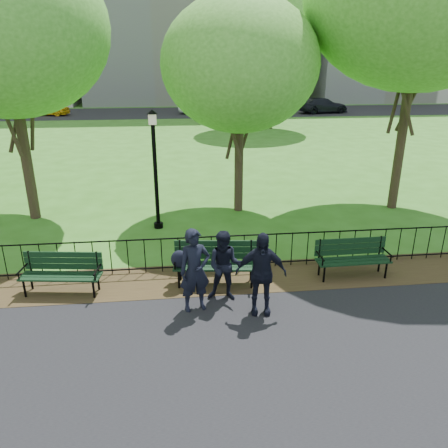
{
  "coord_description": "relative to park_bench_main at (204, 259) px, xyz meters",
  "views": [
    {
      "loc": [
        -0.57,
        -7.62,
        4.9
      ],
      "look_at": [
        0.45,
        1.5,
        1.39
      ],
      "focal_mm": 35.0,
      "sensor_mm": 36.0,
      "label": 1
    }
  ],
  "objects": [
    {
      "name": "ground",
      "position": [
        0.03,
        -1.31,
        -0.64
      ],
      "size": [
        120.0,
        120.0,
        0.0
      ],
      "primitive_type": "plane",
      "color": "#33691B"
    },
    {
      "name": "sedan_dark",
      "position": [
        13.34,
        31.76,
        0.06
      ],
      "size": [
        4.98,
        2.67,
        1.37
      ],
      "primitive_type": "imported",
      "rotation": [
        0.0,
        0.0,
        1.74
      ],
      "color": "black",
      "rests_on": "far_street"
    },
    {
      "name": "tree_far_e",
      "position": [
        6.47,
        23.02,
        6.44
      ],
      "size": [
        7.32,
        7.32,
        10.2
      ],
      "color": "#2D2116",
      "rests_on": "ground"
    },
    {
      "name": "tree_near_e",
      "position": [
        1.53,
        5.09,
        4.05
      ],
      "size": [
        4.85,
        4.85,
        6.76
      ],
      "color": "#2D2116",
      "rests_on": "ground"
    },
    {
      "name": "tree_near_w",
      "position": [
        -5.17,
        5.07,
        5.02
      ],
      "size": [
        5.85,
        5.85,
        8.16
      ],
      "color": "#2D2116",
      "rests_on": "ground"
    },
    {
      "name": "sedan_silver",
      "position": [
        2.18,
        32.37,
        0.11
      ],
      "size": [
        4.61,
        1.89,
        1.49
      ],
      "primitive_type": "imported",
      "rotation": [
        0.0,
        0.0,
        1.5
      ],
      "color": "#B8BAC1",
      "rests_on": "far_street"
    },
    {
      "name": "lamppost",
      "position": [
        -1.14,
        3.72,
        1.28
      ],
      "size": [
        0.32,
        0.32,
        3.54
      ],
      "color": "black",
      "rests_on": "ground"
    },
    {
      "name": "person_left",
      "position": [
        -0.25,
        -1.06,
        0.25
      ],
      "size": [
        0.72,
        0.56,
        1.76
      ],
      "primitive_type": "imported",
      "rotation": [
        0.0,
        0.0,
        0.24
      ],
      "color": "black",
      "rests_on": "asphalt_path"
    },
    {
      "name": "park_bench_left_a",
      "position": [
        -3.12,
        -0.01,
        -0.08
      ],
      "size": [
        1.79,
        0.76,
        0.99
      ],
      "rotation": [
        0.0,
        0.0,
        -0.13
      ],
      "color": "black",
      "rests_on": "ground"
    },
    {
      "name": "park_bench_right_a",
      "position": [
        3.51,
        0.03,
        -0.08
      ],
      "size": [
        1.75,
        0.57,
        0.99
      ],
      "rotation": [
        0.0,
        0.0,
        0.02
      ],
      "color": "black",
      "rests_on": "ground"
    },
    {
      "name": "person_mid",
      "position": [
        0.4,
        -0.73,
        0.15
      ],
      "size": [
        0.82,
        0.55,
        1.55
      ],
      "primitive_type": "imported",
      "rotation": [
        0.0,
        0.0,
        -0.22
      ],
      "color": "black",
      "rests_on": "asphalt_path"
    },
    {
      "name": "park_bench_main",
      "position": [
        0.0,
        0.0,
        0.0
      ],
      "size": [
        1.98,
        0.79,
        1.07
      ],
      "rotation": [
        0.0,
        0.0,
        -0.11
      ],
      "color": "black",
      "rests_on": "ground"
    },
    {
      "name": "person_right",
      "position": [
        1.05,
        -1.32,
        0.24
      ],
      "size": [
        1.07,
        0.54,
        1.74
      ],
      "primitive_type": "imported",
      "rotation": [
        0.0,
        0.0,
        -0.13
      ],
      "color": "black",
      "rests_on": "asphalt_path"
    },
    {
      "name": "dirt_strip",
      "position": [
        0.03,
        0.19,
        -0.63
      ],
      "size": [
        60.0,
        1.6,
        0.01
      ],
      "primitive_type": "cube",
      "color": "#312414",
      "rests_on": "ground"
    },
    {
      "name": "iron_fence",
      "position": [
        0.03,
        0.69,
        -0.14
      ],
      "size": [
        24.06,
        0.06,
        1.0
      ],
      "color": "black",
      "rests_on": "ground"
    },
    {
      "name": "far_street",
      "position": [
        0.03,
        33.69,
        -0.64
      ],
      "size": [
        70.0,
        9.0,
        0.01
      ],
      "primitive_type": "cube",
      "color": "black",
      "rests_on": "ground"
    },
    {
      "name": "taxi",
      "position": [
        -11.8,
        32.86,
        0.03
      ],
      "size": [
        4.16,
        2.57,
        1.32
      ],
      "primitive_type": "imported",
      "rotation": [
        0.0,
        0.0,
        1.29
      ],
      "color": "yellow",
      "rests_on": "far_street"
    }
  ]
}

